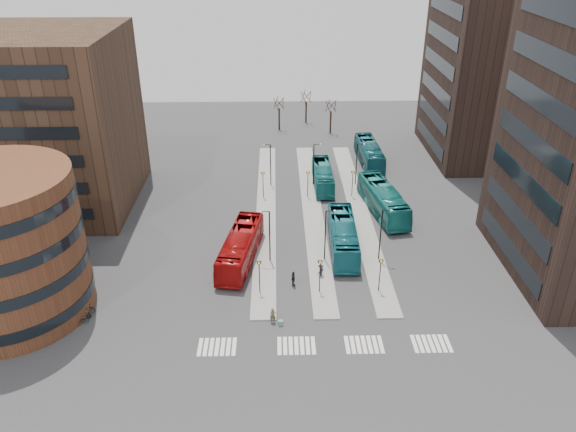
{
  "coord_description": "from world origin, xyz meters",
  "views": [
    {
      "loc": [
        -2.61,
        -34.49,
        33.21
      ],
      "look_at": [
        -1.4,
        19.13,
        5.0
      ],
      "focal_mm": 35.0,
      "sensor_mm": 36.0,
      "label": 1
    }
  ],
  "objects_px": {
    "commuter_a": "(237,257)",
    "bicycle_far": "(86,308)",
    "red_bus": "(241,247)",
    "teal_bus_c": "(383,200)",
    "teal_bus_d": "(369,153)",
    "bicycle_mid": "(83,312)",
    "commuter_c": "(321,271)",
    "traveller": "(273,316)",
    "bicycle_near": "(80,321)",
    "teal_bus_a": "(343,236)",
    "commuter_b": "(293,279)",
    "suitcase": "(281,323)",
    "teal_bus_b": "(323,176)"
  },
  "relations": [
    {
      "from": "suitcase",
      "to": "commuter_a",
      "type": "distance_m",
      "value": 11.79
    },
    {
      "from": "teal_bus_d",
      "to": "bicycle_near",
      "type": "bearing_deg",
      "value": -132.51
    },
    {
      "from": "red_bus",
      "to": "teal_bus_d",
      "type": "distance_m",
      "value": 33.35
    },
    {
      "from": "teal_bus_c",
      "to": "traveller",
      "type": "bearing_deg",
      "value": -131.87
    },
    {
      "from": "teal_bus_d",
      "to": "commuter_a",
      "type": "height_order",
      "value": "teal_bus_d"
    },
    {
      "from": "teal_bus_a",
      "to": "commuter_b",
      "type": "xyz_separation_m",
      "value": [
        -5.84,
        -7.25,
        -0.84
      ]
    },
    {
      "from": "teal_bus_d",
      "to": "bicycle_far",
      "type": "relative_size",
      "value": 6.39
    },
    {
      "from": "suitcase",
      "to": "commuter_c",
      "type": "xyz_separation_m",
      "value": [
        4.32,
        7.92,
        0.48
      ]
    },
    {
      "from": "teal_bus_b",
      "to": "commuter_b",
      "type": "xyz_separation_m",
      "value": [
        -4.9,
        -24.56,
        -0.63
      ]
    },
    {
      "from": "red_bus",
      "to": "teal_bus_b",
      "type": "relative_size",
      "value": 1.16
    },
    {
      "from": "teal_bus_a",
      "to": "traveller",
      "type": "relative_size",
      "value": 7.73
    },
    {
      "from": "teal_bus_a",
      "to": "teal_bus_d",
      "type": "xyz_separation_m",
      "value": [
        6.87,
        25.62,
        -0.05
      ]
    },
    {
      "from": "bicycle_mid",
      "to": "teal_bus_c",
      "type": "bearing_deg",
      "value": -36.88
    },
    {
      "from": "commuter_c",
      "to": "commuter_b",
      "type": "bearing_deg",
      "value": -19.81
    },
    {
      "from": "commuter_c",
      "to": "bicycle_far",
      "type": "height_order",
      "value": "commuter_c"
    },
    {
      "from": "commuter_c",
      "to": "bicycle_far",
      "type": "relative_size",
      "value": 0.81
    },
    {
      "from": "red_bus",
      "to": "bicycle_far",
      "type": "distance_m",
      "value": 16.98
    },
    {
      "from": "bicycle_far",
      "to": "bicycle_mid",
      "type": "bearing_deg",
      "value": -172.34
    },
    {
      "from": "red_bus",
      "to": "bicycle_far",
      "type": "xyz_separation_m",
      "value": [
        -14.39,
        -8.93,
        -1.22
      ]
    },
    {
      "from": "commuter_b",
      "to": "bicycle_far",
      "type": "bearing_deg",
      "value": 90.28
    },
    {
      "from": "commuter_c",
      "to": "bicycle_mid",
      "type": "relative_size",
      "value": 0.87
    },
    {
      "from": "teal_bus_a",
      "to": "teal_bus_b",
      "type": "height_order",
      "value": "teal_bus_a"
    },
    {
      "from": "teal_bus_b",
      "to": "traveller",
      "type": "xyz_separation_m",
      "value": [
        -6.99,
        -30.47,
        -0.69
      ]
    },
    {
      "from": "bicycle_mid",
      "to": "teal_bus_b",
      "type": "bearing_deg",
      "value": -20.51
    },
    {
      "from": "red_bus",
      "to": "traveller",
      "type": "height_order",
      "value": "red_bus"
    },
    {
      "from": "commuter_b",
      "to": "teal_bus_c",
      "type": "bearing_deg",
      "value": -47.16
    },
    {
      "from": "teal_bus_a",
      "to": "commuter_b",
      "type": "bearing_deg",
      "value": -127.03
    },
    {
      "from": "red_bus",
      "to": "teal_bus_d",
      "type": "height_order",
      "value": "red_bus"
    },
    {
      "from": "red_bus",
      "to": "bicycle_far",
      "type": "bearing_deg",
      "value": -138.31
    },
    {
      "from": "bicycle_mid",
      "to": "teal_bus_a",
      "type": "bearing_deg",
      "value": -45.32
    },
    {
      "from": "commuter_a",
      "to": "bicycle_far",
      "type": "height_order",
      "value": "commuter_a"
    },
    {
      "from": "bicycle_near",
      "to": "bicycle_far",
      "type": "xyz_separation_m",
      "value": [
        0.0,
        1.87,
        0.07
      ]
    },
    {
      "from": "teal_bus_d",
      "to": "traveller",
      "type": "distance_m",
      "value": 41.52
    },
    {
      "from": "commuter_c",
      "to": "teal_bus_d",
      "type": "bearing_deg",
      "value": -155.48
    },
    {
      "from": "teal_bus_c",
      "to": "red_bus",
      "type": "bearing_deg",
      "value": -156.94
    },
    {
      "from": "teal_bus_c",
      "to": "commuter_c",
      "type": "bearing_deg",
      "value": -131.11
    },
    {
      "from": "teal_bus_d",
      "to": "commuter_b",
      "type": "bearing_deg",
      "value": -113.41
    },
    {
      "from": "red_bus",
      "to": "teal_bus_c",
      "type": "distance_m",
      "value": 20.85
    },
    {
      "from": "bicycle_far",
      "to": "commuter_a",
      "type": "bearing_deg",
      "value": -51.32
    },
    {
      "from": "teal_bus_d",
      "to": "teal_bus_a",
      "type": "bearing_deg",
      "value": -107.29
    },
    {
      "from": "teal_bus_b",
      "to": "bicycle_mid",
      "type": "distance_m",
      "value": 38.41
    },
    {
      "from": "teal_bus_c",
      "to": "bicycle_far",
      "type": "distance_m",
      "value": 37.81
    },
    {
      "from": "teal_bus_b",
      "to": "commuter_c",
      "type": "bearing_deg",
      "value": -94.82
    },
    {
      "from": "red_bus",
      "to": "commuter_a",
      "type": "relative_size",
      "value": 7.48
    },
    {
      "from": "teal_bus_a",
      "to": "bicycle_near",
      "type": "xyz_separation_m",
      "value": [
        -25.85,
        -13.04,
        -1.27
      ]
    },
    {
      "from": "red_bus",
      "to": "bicycle_near",
      "type": "height_order",
      "value": "red_bus"
    },
    {
      "from": "traveller",
      "to": "commuter_b",
      "type": "xyz_separation_m",
      "value": [
        2.08,
        5.92,
        0.06
      ]
    },
    {
      "from": "bicycle_mid",
      "to": "suitcase",
      "type": "bearing_deg",
      "value": -75.21
    },
    {
      "from": "suitcase",
      "to": "commuter_a",
      "type": "height_order",
      "value": "commuter_a"
    },
    {
      "from": "traveller",
      "to": "bicycle_near",
      "type": "distance_m",
      "value": 17.93
    }
  ]
}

